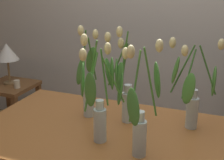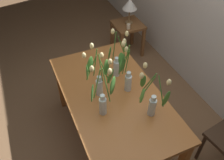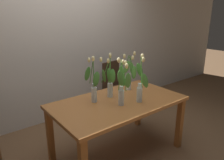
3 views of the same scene
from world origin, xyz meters
name	(u,v)px [view 1 (image 1 of 3)]	position (x,y,z in m)	size (l,w,h in m)	color
room_wall_rear	(176,0)	(0.00, 1.45, 1.35)	(9.00, 0.10, 2.70)	beige
dining_table	(118,148)	(0.00, 0.00, 0.65)	(1.60, 0.90, 0.74)	#A3602D
tulip_vase_0	(141,120)	(0.19, -0.18, 0.93)	(0.16, 0.25, 0.57)	silver
tulip_vase_1	(123,89)	(-0.02, 0.15, 0.94)	(0.18, 0.15, 0.57)	silver
tulip_vase_2	(88,87)	(-0.25, 0.16, 0.92)	(0.12, 0.22, 0.56)	silver
tulip_vase_3	(192,96)	(0.36, 0.20, 0.94)	(0.28, 0.24, 0.52)	silver
tulip_vase_4	(101,101)	(-0.05, -0.12, 0.97)	(0.22, 0.27, 0.57)	silver
side_table	(11,96)	(-1.46, 0.91, 0.43)	(0.44, 0.44, 0.55)	brown
table_lamp	(7,53)	(-1.47, 0.93, 0.86)	(0.22, 0.22, 0.40)	olive
pillar_candle	(17,84)	(-1.33, 0.85, 0.59)	(0.06, 0.06, 0.07)	beige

